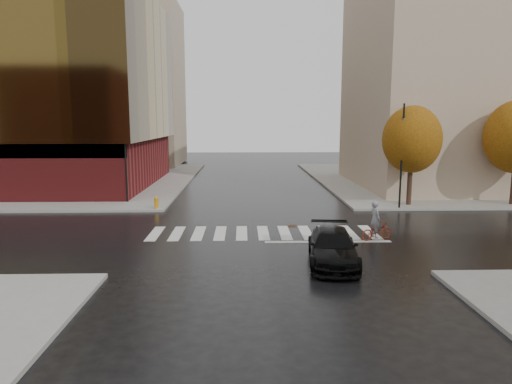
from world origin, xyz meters
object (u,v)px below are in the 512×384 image
cyclist (376,227)px  traffic_light_nw (125,139)px  sedan (333,247)px  traffic_light_ne (402,150)px  fire_hydrant (156,202)px

cyclist → traffic_light_nw: (-14.36, 10.00, 3.79)m
sedan → traffic_light_nw: 18.24m
traffic_light_ne → fire_hydrant: traffic_light_ne is taller
sedan → traffic_light_ne: bearing=66.0°
traffic_light_nw → fire_hydrant: bearing=66.3°
traffic_light_ne → sedan: bearing=68.7°
traffic_light_nw → traffic_light_ne: size_ratio=1.14×
traffic_light_ne → traffic_light_nw: bearing=0.8°
sedan → traffic_light_nw: size_ratio=0.62×
traffic_light_nw → cyclist: bearing=77.0°
sedan → traffic_light_nw: (-11.56, 13.60, 3.76)m
sedan → fire_hydrant: (-9.11, 11.10, -0.10)m
fire_hydrant → traffic_light_ne: bearing=-0.7°
sedan → fire_hydrant: bearing=136.0°
sedan → traffic_light_nw: traffic_light_nw is taller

